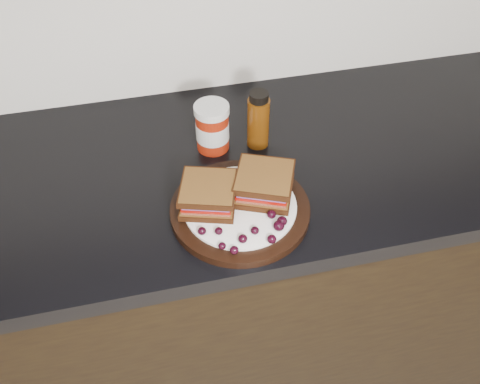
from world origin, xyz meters
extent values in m
cube|color=black|center=(0.00, 1.70, 0.43)|extent=(3.96, 0.58, 0.86)
cube|color=black|center=(0.00, 1.70, 0.88)|extent=(3.98, 0.60, 0.04)
cylinder|color=black|center=(0.22, 1.55, 0.91)|extent=(0.28, 0.28, 0.02)
ellipsoid|color=black|center=(0.14, 1.49, 0.93)|extent=(0.02, 0.02, 0.02)
ellipsoid|color=black|center=(0.17, 1.49, 0.93)|extent=(0.02, 0.02, 0.01)
ellipsoid|color=black|center=(0.17, 1.45, 0.93)|extent=(0.01, 0.01, 0.01)
ellipsoid|color=black|center=(0.19, 1.43, 0.93)|extent=(0.02, 0.02, 0.02)
ellipsoid|color=black|center=(0.21, 1.46, 0.93)|extent=(0.02, 0.02, 0.02)
ellipsoid|color=black|center=(0.24, 1.47, 0.93)|extent=(0.02, 0.02, 0.02)
ellipsoid|color=black|center=(0.26, 1.44, 0.93)|extent=(0.02, 0.02, 0.02)
ellipsoid|color=black|center=(0.28, 1.47, 0.93)|extent=(0.02, 0.02, 0.02)
ellipsoid|color=black|center=(0.29, 1.48, 0.93)|extent=(0.02, 0.02, 0.02)
ellipsoid|color=black|center=(0.28, 1.50, 0.93)|extent=(0.02, 0.02, 0.02)
ellipsoid|color=black|center=(0.31, 1.53, 0.93)|extent=(0.02, 0.02, 0.02)
ellipsoid|color=black|center=(0.30, 1.55, 0.93)|extent=(0.02, 0.02, 0.02)
ellipsoid|color=black|center=(0.30, 1.58, 0.93)|extent=(0.02, 0.02, 0.01)
ellipsoid|color=black|center=(0.29, 1.61, 0.93)|extent=(0.02, 0.02, 0.02)
ellipsoid|color=black|center=(0.17, 1.60, 0.93)|extent=(0.02, 0.02, 0.01)
ellipsoid|color=black|center=(0.16, 1.57, 0.93)|extent=(0.02, 0.02, 0.02)
ellipsoid|color=black|center=(0.15, 1.56, 0.93)|extent=(0.02, 0.02, 0.02)
ellipsoid|color=black|center=(0.15, 1.54, 0.93)|extent=(0.02, 0.02, 0.02)
ellipsoid|color=black|center=(0.16, 1.60, 0.93)|extent=(0.02, 0.02, 0.02)
ellipsoid|color=black|center=(0.16, 1.58, 0.93)|extent=(0.02, 0.02, 0.02)
ellipsoid|color=black|center=(0.17, 1.54, 0.93)|extent=(0.02, 0.02, 0.01)
cylinder|color=maroon|center=(0.21, 1.76, 0.96)|extent=(0.09, 0.09, 0.11)
cylinder|color=#502708|center=(0.31, 1.75, 0.97)|extent=(0.06, 0.06, 0.14)
camera|label=1|loc=(0.06, 0.84, 1.69)|focal=40.00mm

